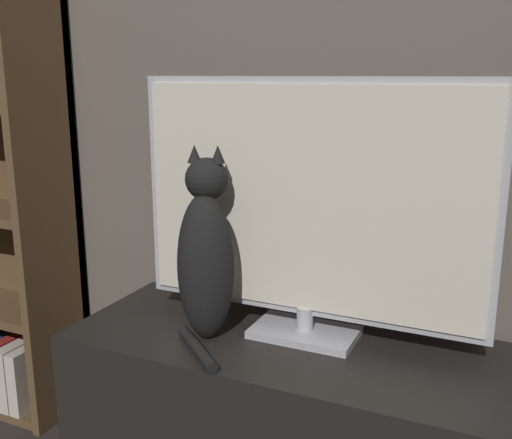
# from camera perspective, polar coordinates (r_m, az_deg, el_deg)

# --- Properties ---
(wall_back) EXTENTS (4.80, 0.05, 2.60)m
(wall_back) POSITION_cam_1_polar(r_m,az_deg,el_deg) (1.71, 6.54, 17.82)
(wall_back) COLOR #60564C
(wall_back) RESTS_ON ground_plane
(tv_stand) EXTENTS (1.12, 0.47, 0.50)m
(tv_stand) POSITION_cam_1_polar(r_m,az_deg,el_deg) (1.71, 2.38, -19.05)
(tv_stand) COLOR black
(tv_stand) RESTS_ON ground_plane
(tv) EXTENTS (0.92, 0.16, 0.67)m
(tv) POSITION_cam_1_polar(r_m,az_deg,el_deg) (1.51, 4.95, 1.17)
(tv) COLOR #B7B7BC
(tv) RESTS_ON tv_stand
(cat) EXTENTS (0.21, 0.27, 0.50)m
(cat) POSITION_cam_1_polar(r_m,az_deg,el_deg) (1.53, -4.78, -3.49)
(cat) COLOR black
(cat) RESTS_ON tv_stand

